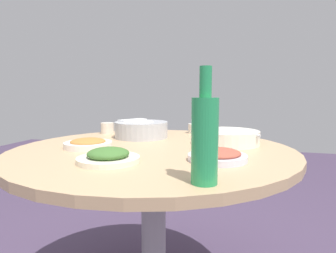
% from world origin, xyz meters
% --- Properties ---
extents(round_dining_table, '(1.15, 1.15, 0.76)m').
position_xyz_m(round_dining_table, '(0.00, 0.00, 0.65)').
color(round_dining_table, '#99999E').
rests_on(round_dining_table, ground).
extents(rice_bowl, '(0.27, 0.27, 0.09)m').
position_xyz_m(rice_bowl, '(0.14, -0.25, 0.80)').
color(rice_bowl, '#B2B5BA').
rests_on(rice_bowl, round_dining_table).
extents(soup_bowl, '(0.28, 0.28, 0.06)m').
position_xyz_m(soup_bowl, '(-0.29, -0.16, 0.79)').
color(soup_bowl, white).
rests_on(soup_bowl, round_dining_table).
extents(dish_stirfry, '(0.20, 0.20, 0.04)m').
position_xyz_m(dish_stirfry, '(-0.28, 0.16, 0.78)').
color(dish_stirfry, silver).
rests_on(dish_stirfry, round_dining_table).
extents(dish_greens, '(0.21, 0.21, 0.05)m').
position_xyz_m(dish_greens, '(0.07, 0.27, 0.78)').
color(dish_greens, '#EDE5C9').
rests_on(dish_greens, round_dining_table).
extents(dish_tofu_braise, '(0.20, 0.20, 0.04)m').
position_xyz_m(dish_tofu_braise, '(0.26, 0.07, 0.78)').
color(dish_tofu_braise, white).
rests_on(dish_tofu_braise, round_dining_table).
extents(green_bottle, '(0.07, 0.07, 0.29)m').
position_xyz_m(green_bottle, '(-0.27, 0.42, 0.88)').
color(green_bottle, '#248F50').
rests_on(green_bottle, round_dining_table).
extents(tea_cup_near, '(0.07, 0.07, 0.06)m').
position_xyz_m(tea_cup_near, '(0.37, -0.33, 0.79)').
color(tea_cup_near, beige).
rests_on(tea_cup_near, round_dining_table).
extents(tea_cup_far, '(0.06, 0.06, 0.05)m').
position_xyz_m(tea_cup_far, '(-0.09, -0.47, 0.79)').
color(tea_cup_far, beige).
rests_on(tea_cup_far, round_dining_table).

